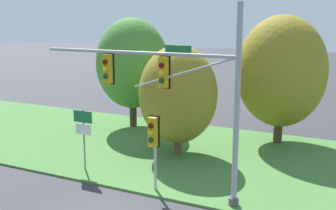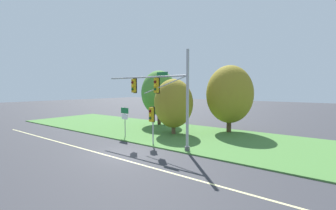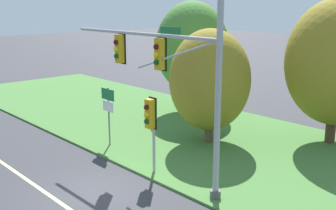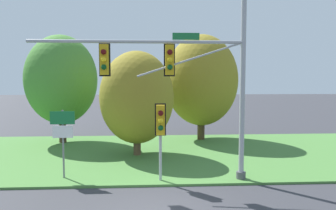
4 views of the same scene
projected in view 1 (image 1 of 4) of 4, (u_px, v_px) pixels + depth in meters
The scene contains 7 objects.
grass_verge at pixel (197, 154), 22.47m from camera, with size 48.00×11.50×0.10m, color #477A38.
traffic_signal_mast at pixel (178, 87), 16.47m from camera, with size 8.94×0.49×7.70m.
pedestrian_signal_near_kerb at pixel (153, 137), 17.20m from camera, with size 0.46×0.55×3.23m.
route_sign_post at pixel (83, 129), 19.73m from camera, with size 1.03×0.08×2.92m.
tree_nearest_road at pixel (132, 64), 27.21m from camera, with size 4.68×4.68×7.11m.
tree_left_of_mast at pixel (178, 95), 21.76m from camera, with size 4.09×4.09×5.77m.
tree_behind_signpost at pixel (281, 72), 23.62m from camera, with size 5.03×5.03×7.28m.
Camera 1 is at (8.08, -11.66, 7.30)m, focal length 45.00 mm.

